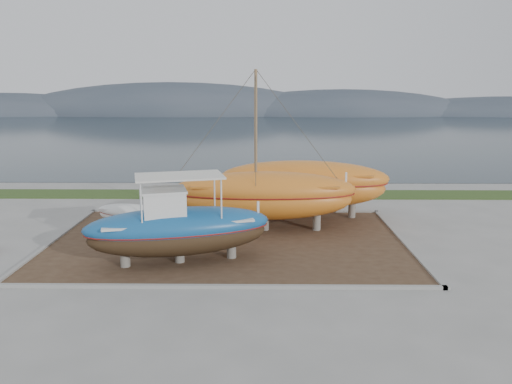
# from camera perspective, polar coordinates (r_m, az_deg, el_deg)

# --- Properties ---
(ground) EXTENTS (140.00, 140.00, 0.00)m
(ground) POSITION_cam_1_polar(r_m,az_deg,el_deg) (22.45, -3.89, -8.84)
(ground) COLOR gray
(ground) RESTS_ON ground
(dirt_patch) EXTENTS (18.00, 12.00, 0.06)m
(dirt_patch) POSITION_cam_1_polar(r_m,az_deg,el_deg) (26.21, -3.21, -5.66)
(dirt_patch) COLOR #422D1E
(dirt_patch) RESTS_ON ground
(curb_frame) EXTENTS (18.60, 12.60, 0.15)m
(curb_frame) POSITION_cam_1_polar(r_m,az_deg,el_deg) (26.20, -3.21, -5.56)
(curb_frame) COLOR gray
(curb_frame) RESTS_ON ground
(grass_strip) EXTENTS (44.00, 3.00, 0.08)m
(grass_strip) POSITION_cam_1_polar(r_m,az_deg,el_deg) (37.31, -2.05, -0.26)
(grass_strip) COLOR #284219
(grass_strip) RESTS_ON ground
(sea) EXTENTS (260.00, 100.00, 0.04)m
(sea) POSITION_cam_1_polar(r_m,az_deg,el_deg) (91.27, -0.45, 7.04)
(sea) COLOR #16242C
(sea) RESTS_ON ground
(mountain_ridge) EXTENTS (200.00, 36.00, 20.00)m
(mountain_ridge) POSITION_cam_1_polar(r_m,az_deg,el_deg) (146.14, -0.04, 8.93)
(mountain_ridge) COLOR #333D49
(mountain_ridge) RESTS_ON ground
(blue_caique) EXTENTS (8.80, 4.68, 4.05)m
(blue_caique) POSITION_cam_1_polar(r_m,az_deg,el_deg) (22.82, -8.86, -3.11)
(blue_caique) COLOR #175592
(blue_caique) RESTS_ON dirt_patch
(white_dinghy) EXTENTS (4.73, 3.04, 1.33)m
(white_dinghy) POSITION_cam_1_polar(r_m,az_deg,el_deg) (29.09, -13.94, -2.78)
(white_dinghy) COLOR silver
(white_dinghy) RESTS_ON dirt_patch
(orange_sailboat) EXTENTS (10.12, 3.07, 8.79)m
(orange_sailboat) POSITION_cam_1_polar(r_m,az_deg,el_deg) (27.21, 1.05, 4.58)
(orange_sailboat) COLOR orange
(orange_sailboat) RESTS_ON dirt_patch
(orange_bare_hull) EXTENTS (10.51, 3.92, 3.37)m
(orange_bare_hull) POSITION_cam_1_polar(r_m,az_deg,el_deg) (30.76, 5.48, 0.28)
(orange_bare_hull) COLOR orange
(orange_bare_hull) RESTS_ON dirt_patch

